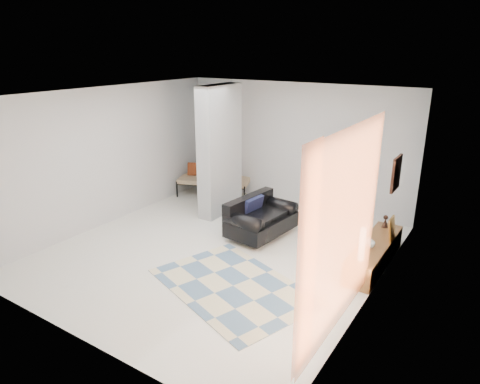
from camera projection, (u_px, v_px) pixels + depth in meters
The scene contains 17 objects.
floor at pixel (219, 250), 7.81m from camera, with size 6.00×6.00×0.00m, color white.
ceiling at pixel (217, 94), 6.91m from camera, with size 6.00×6.00×0.00m, color white.
wall_back at pixel (295, 145), 9.75m from camera, with size 6.00×6.00×0.00m, color silver.
wall_front at pixel (68, 239), 4.98m from camera, with size 6.00×6.00×0.00m, color silver.
wall_left at pixel (109, 156), 8.77m from camera, with size 6.00×6.00×0.00m, color silver.
wall_right at pixel (379, 208), 5.95m from camera, with size 6.00×6.00×0.00m, color silver.
partition_column at pixel (220, 151), 9.20m from camera, with size 0.35×1.20×2.80m, color #A2A5A9.
hallway_door at pixel (219, 150), 10.92m from camera, with size 0.85×0.06×2.04m, color white.
curtain at pixel (345, 232), 5.06m from camera, with size 2.55×2.55×0.00m, color orange.
wall_art at pixel (396, 174), 6.68m from camera, with size 0.04×0.45×0.55m, color #33170E.
media_console at pixel (374, 253), 7.25m from camera, with size 0.45×1.97×0.80m.
loveseat at pixel (259, 218), 8.34m from camera, with size 0.98×1.51×0.76m.
daybed at pixel (213, 179), 10.63m from camera, with size 1.88×1.27×0.77m.
area_rug at pixel (233, 286), 6.63m from camera, with size 2.50×1.67×0.01m, color beige.
cylinder_lamp at pixel (362, 244), 6.53m from camera, with size 0.10×0.10×0.53m, color white.
bronze_figurine at pixel (385, 221), 7.78m from camera, with size 0.12×0.12×0.23m, color black, non-canonical shape.
vase at pixel (369, 242), 7.00m from camera, with size 0.20×0.20×0.21m, color white.
Camera 1 is at (4.14, -5.73, 3.53)m, focal length 32.00 mm.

